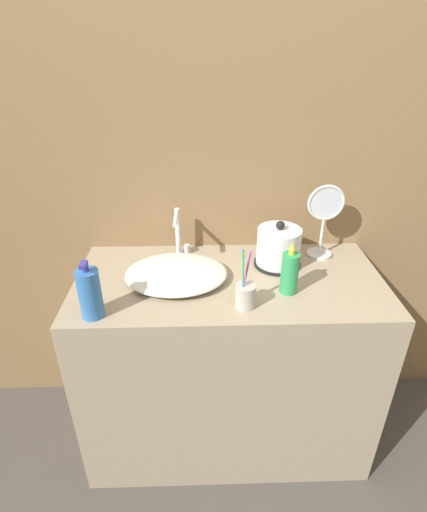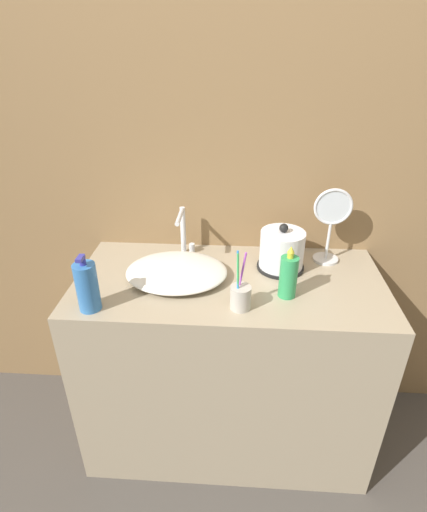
{
  "view_description": "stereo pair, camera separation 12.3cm",
  "coord_description": "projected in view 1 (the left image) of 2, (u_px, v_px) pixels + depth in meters",
  "views": [
    {
      "loc": [
        -0.1,
        -1.0,
        1.65
      ],
      "look_at": [
        -0.06,
        0.28,
        0.94
      ],
      "focal_mm": 28.0,
      "sensor_mm": 36.0,
      "label": 1
    },
    {
      "loc": [
        0.02,
        -1.0,
        1.65
      ],
      "look_at": [
        -0.06,
        0.28,
        0.94
      ],
      "focal_mm": 28.0,
      "sensor_mm": 36.0,
      "label": 2
    }
  ],
  "objects": [
    {
      "name": "toothbrush_cup",
      "position": [
        245.0,
        295.0,
        1.34
      ],
      "size": [
        0.07,
        0.07,
        0.22
      ],
      "color": "#B7B2A8",
      "rests_on": "vanity_counter"
    },
    {
      "name": "wall_back",
      "position": [
        227.0,
        138.0,
        1.55
      ],
      "size": [
        6.0,
        0.04,
        2.6
      ],
      "color": "olive",
      "rests_on": "ground_plane"
    },
    {
      "name": "sink_basin",
      "position": [
        176.0,
        273.0,
        1.49
      ],
      "size": [
        0.38,
        0.32,
        0.05
      ],
      "color": "silver",
      "rests_on": "vanity_counter"
    },
    {
      "name": "ground_plane",
      "position": [
        230.0,
        484.0,
        1.67
      ],
      "size": [
        12.0,
        12.0,
        0.0
      ],
      "primitive_type": "plane",
      "color": "#47423D"
    },
    {
      "name": "electric_kettle",
      "position": [
        278.0,
        249.0,
        1.57
      ],
      "size": [
        0.18,
        0.18,
        0.19
      ],
      "color": "black",
      "rests_on": "vanity_counter"
    },
    {
      "name": "lotion_bottle",
      "position": [
        90.0,
        293.0,
        1.27
      ],
      "size": [
        0.07,
        0.07,
        0.21
      ],
      "color": "#3370B7",
      "rests_on": "vanity_counter"
    },
    {
      "name": "vanity_counter",
      "position": [
        227.0,
        362.0,
        1.71
      ],
      "size": [
        1.17,
        0.56,
        0.84
      ],
      "color": "gray",
      "rests_on": "ground_plane"
    },
    {
      "name": "vanity_mirror",
      "position": [
        324.0,
        217.0,
        1.59
      ],
      "size": [
        0.15,
        0.1,
        0.31
      ],
      "color": "silver",
      "rests_on": "vanity_counter"
    },
    {
      "name": "shampoo_bottle",
      "position": [
        290.0,
        272.0,
        1.4
      ],
      "size": [
        0.06,
        0.06,
        0.2
      ],
      "color": "#2D9956",
      "rests_on": "vanity_counter"
    },
    {
      "name": "faucet",
      "position": [
        179.0,
        230.0,
        1.62
      ],
      "size": [
        0.06,
        0.16,
        0.2
      ],
      "color": "silver",
      "rests_on": "vanity_counter"
    }
  ]
}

